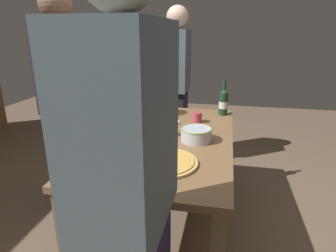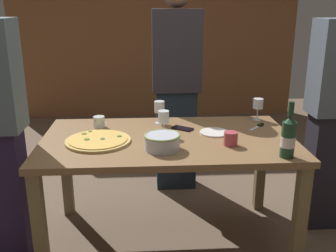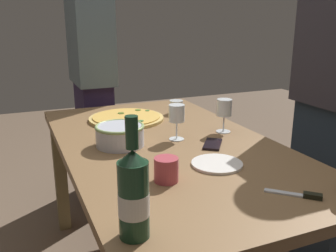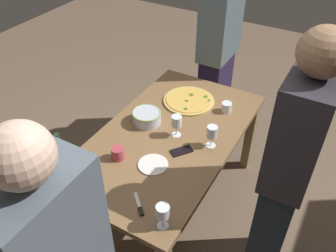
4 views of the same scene
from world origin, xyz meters
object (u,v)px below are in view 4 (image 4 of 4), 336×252
at_px(wine_glass_by_bottle, 163,212).
at_px(side_plate, 153,165).
at_px(pizza, 189,100).
at_px(person_guest_left, 218,53).
at_px(wine_glass_far_left, 177,122).
at_px(cup_amber, 227,107).
at_px(wine_bottle, 63,159).
at_px(pizza_knife, 140,207).
at_px(person_guest_right, 288,172).
at_px(wine_glass_near_pizza, 212,133).
at_px(cell_phone, 182,151).
at_px(serving_bowl, 147,117).
at_px(dining_table, 168,144).
at_px(cup_ceramic, 118,153).

xyz_separation_m(wine_glass_by_bottle, side_plate, (-0.36, -0.29, -0.11)).
bearing_deg(wine_glass_by_bottle, pizza, -159.70).
xyz_separation_m(pizza, person_guest_left, (-0.65, -0.04, 0.12)).
xyz_separation_m(wine_glass_far_left, cup_amber, (-0.44, 0.20, -0.08)).
relative_size(wine_bottle, pizza_knife, 2.25).
xyz_separation_m(pizza, person_guest_right, (0.56, 0.90, 0.15)).
bearing_deg(wine_glass_near_pizza, wine_bottle, -44.71).
bearing_deg(pizza_knife, cell_phone, -178.65).
xyz_separation_m(wine_glass_near_pizza, wine_glass_by_bottle, (0.72, 0.04, 0.00)).
height_order(wine_glass_near_pizza, wine_glass_by_bottle, wine_glass_near_pizza).
relative_size(wine_glass_by_bottle, pizza_knife, 1.13).
height_order(serving_bowl, cup_amber, serving_bowl).
bearing_deg(side_plate, dining_table, -167.77).
bearing_deg(wine_glass_far_left, wine_glass_by_bottle, 23.19).
height_order(dining_table, person_guest_left, person_guest_left).
bearing_deg(cup_ceramic, wine_bottle, -36.58).
bearing_deg(cell_phone, person_guest_right, -144.47).
xyz_separation_m(wine_glass_far_left, person_guest_left, (-1.06, -0.15, 0.01)).
bearing_deg(wine_glass_far_left, cup_amber, 155.81).
distance_m(serving_bowl, side_plate, 0.45).
relative_size(wine_glass_by_bottle, person_guest_right, 0.09).
relative_size(pizza_knife, person_guest_right, 0.08).
bearing_deg(pizza_knife, cup_amber, 176.30).
xyz_separation_m(wine_glass_near_pizza, person_guest_right, (0.16, 0.53, 0.05)).
distance_m(dining_table, wine_glass_near_pizza, 0.37).
bearing_deg(dining_table, person_guest_left, -174.80).
height_order(cup_ceramic, side_plate, cup_ceramic).
distance_m(cup_amber, cup_ceramic, 0.93).
relative_size(wine_glass_far_left, cup_amber, 2.07).
bearing_deg(cell_phone, pizza_knife, 127.97).
distance_m(pizza, cell_phone, 0.59).
bearing_deg(cell_phone, wine_glass_far_left, -13.14).
height_order(wine_glass_far_left, cup_amber, wine_glass_far_left).
distance_m(pizza, wine_glass_near_pizza, 0.55).
bearing_deg(cell_phone, wine_glass_near_pizza, -97.23).
bearing_deg(cup_amber, serving_bowl, -47.58).
xyz_separation_m(side_plate, cell_phone, (-0.20, 0.10, 0.00)).
xyz_separation_m(dining_table, cup_ceramic, (0.37, -0.16, 0.13)).
height_order(wine_bottle, pizza_knife, wine_bottle).
height_order(pizza, pizza_knife, pizza).
relative_size(dining_table, pizza, 3.98).
xyz_separation_m(side_plate, pizza_knife, (0.32, 0.11, 0.00)).
height_order(dining_table, cup_amber, cup_amber).
bearing_deg(wine_glass_near_pizza, wine_glass_by_bottle, 3.51).
bearing_deg(pizza_knife, side_plate, -161.21).
xyz_separation_m(cup_amber, cell_phone, (0.57, -0.08, -0.03)).
relative_size(side_plate, person_guest_right, 0.11).
height_order(dining_table, person_guest_right, person_guest_right).
bearing_deg(wine_bottle, pizza_knife, 90.39).
height_order(side_plate, pizza_knife, pizza_knife).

